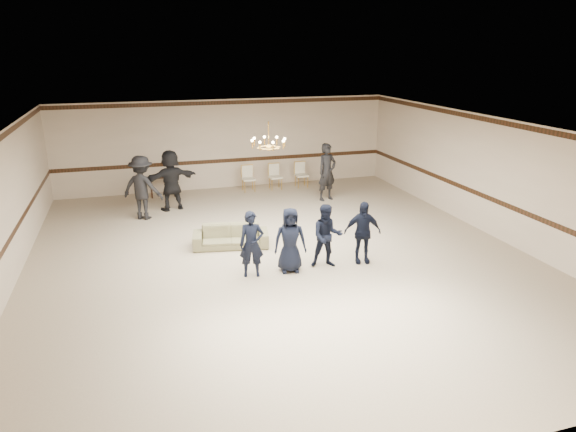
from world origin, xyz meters
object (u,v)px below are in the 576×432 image
Objects in this scene: boy_c at (327,236)px; console_table at (163,186)px; adult_mid at (171,180)px; banquet_chair_right at (302,175)px; boy_b at (290,240)px; settee at (231,236)px; boy_a at (252,244)px; boy_d at (362,232)px; banquet_chair_mid at (275,177)px; adult_right at (327,172)px; banquet_chair_left at (249,179)px; chandelier at (269,135)px; adult_left at (142,188)px.

console_table is at bearing 126.79° from boy_c.
banquet_chair_right is at bearing -178.35° from adult_mid.
settee is at bearing 127.49° from boy_b.
boy_a is 1.00× the size of boy_c.
boy_b is at bearing -167.33° from boy_c.
boy_c is 0.90m from boy_d.
console_table is at bearing 114.19° from settee.
adult_right is at bearing -58.27° from banquet_chair_mid.
banquet_chair_mid is (2.65, 5.18, 0.17)m from settee.
console_table is (-4.17, 7.30, -0.40)m from boy_d.
boy_d is 1.66× the size of banquet_chair_left.
boy_d is at bearing 12.67° from boy_c.
boy_d is at bearing -46.73° from chandelier.
boy_c is 7.11m from banquet_chair_left.
boy_b is 1.80m from boy_d.
boy_b reaches higher than banquet_chair_right.
boy_b is 7.13m from banquet_chair_left.
chandelier is 1.09× the size of console_table.
console_table is at bearing 113.83° from chandelier.
boy_a is at bearing 87.78° from adult_mid.
adult_right reaches higher than banquet_chair_left.
adult_right is 1.93m from banquet_chair_right.
banquet_chair_mid is at bearing 72.78° from chandelier.
adult_mid is at bearing 131.25° from boy_c.
adult_right reaches higher than banquet_chair_mid.
adult_mid is at bearing 113.50° from boy_a.
banquet_chair_mid is (0.73, 7.10, -0.30)m from boy_c.
boy_b is 0.79× the size of adult_right.
adult_mid reaches higher than banquet_chair_left.
boy_d is at bearing -119.70° from adult_right.
chandelier is 6.31m from banquet_chair_right.
adult_left is at bearing 165.16° from adult_right.
settee is 6.34m from banquet_chair_right.
banquet_chair_left is at bearing -7.11° from console_table.
adult_mid is (-1.28, 5.66, 0.21)m from boy_a.
console_table is at bearing 177.14° from banquet_chair_right.
console_table is (0.71, 2.34, -0.60)m from adult_left.
boy_c is at bearing -90.43° from banquet_chair_left.
banquet_chair_right is 5.00m from console_table.
adult_left is at bearing -110.29° from console_table.
banquet_chair_mid is at bearing 107.27° from adult_right.
chandelier is at bearing -117.23° from banquet_chair_right.
chandelier is 4.76m from adult_left.
console_table is at bearing 112.11° from boy_a.
adult_left is at bearing 22.89° from adult_mid.
banquet_chair_mid is at bearing 81.10° from boy_a.
settee is at bearing 156.66° from boy_d.
adult_right is at bearing -41.41° from banquet_chair_left.
boy_b is 6.07m from adult_mid.
adult_right reaches higher than settee.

